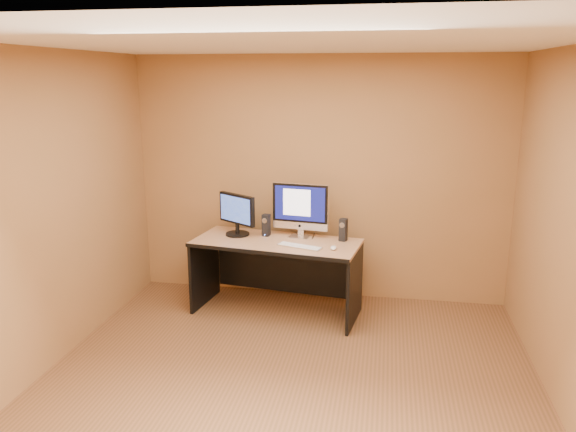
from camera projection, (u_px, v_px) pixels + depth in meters
The scene contains 12 objects.
floor at pixel (286, 387), 4.41m from camera, with size 4.00×4.00×0.00m, color brown.
walls at pixel (286, 228), 4.10m from camera, with size 4.00×4.00×2.60m, color #96663C, non-canonical shape.
ceiling at pixel (286, 42), 3.78m from camera, with size 4.00×4.00×0.00m, color white.
desk at pixel (276, 277), 5.73m from camera, with size 1.65×0.72×0.76m, color tan, non-canonical shape.
imac at pixel (300, 210), 5.71m from camera, with size 0.59×0.22×0.57m, color silver, non-canonical shape.
second_monitor at pixel (237, 215), 5.80m from camera, with size 0.50×0.25×0.43m, color black, non-canonical shape.
speaker_left at pixel (266, 225), 5.80m from camera, with size 0.07×0.07×0.23m, color black, non-canonical shape.
speaker_right at pixel (343, 230), 5.62m from camera, with size 0.07×0.07×0.23m, color black, non-canonical shape.
keyboard at pixel (300, 246), 5.43m from camera, with size 0.44×0.12×0.02m, color silver.
mouse at pixel (333, 248), 5.35m from camera, with size 0.06×0.11×0.04m, color white.
cable_a at pixel (313, 236), 5.81m from camera, with size 0.01×0.01×0.23m, color black.
cable_b at pixel (301, 233), 5.90m from camera, with size 0.01×0.01×0.19m, color black.
Camera 1 is at (0.71, -3.89, 2.38)m, focal length 35.00 mm.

